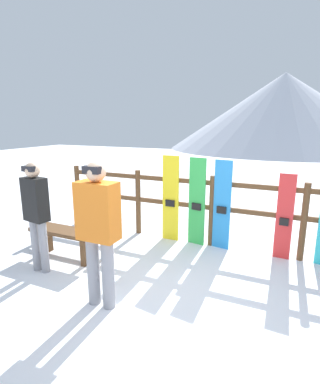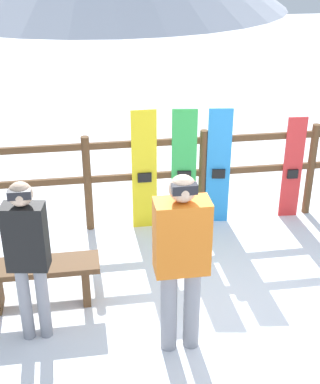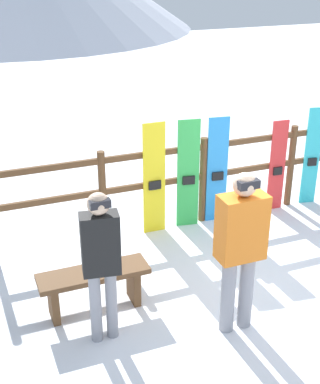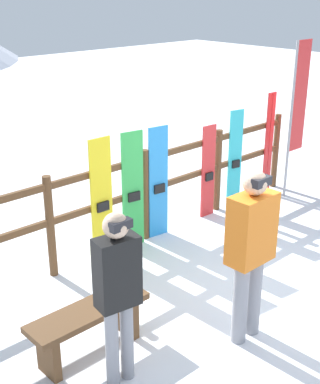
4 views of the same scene
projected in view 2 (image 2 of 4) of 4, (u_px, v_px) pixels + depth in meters
The scene contains 9 objects.
ground_plane at pixel (244, 316), 5.35m from camera, with size 40.00×40.00×0.00m, color white.
fence at pixel (203, 168), 6.78m from camera, with size 5.94×0.10×1.26m.
bench at pixel (41, 275), 5.38m from camera, with size 1.19×0.36×0.48m.
person_orange at pixel (181, 254), 4.53m from camera, with size 0.46×0.26×1.74m.
person_black at pixel (27, 250), 4.67m from camera, with size 0.39×0.25×1.61m.
snowboard_yellow at pixel (144, 171), 6.61m from camera, with size 0.31×0.06×1.57m.
snowboard_green at pixel (184, 169), 6.69m from camera, with size 0.31×0.09×1.56m.
snowboard_blue at pixel (218, 168), 6.75m from camera, with size 0.30×0.08×1.54m.
snowboard_red at pixel (292, 169), 6.92m from camera, with size 0.25×0.06×1.39m.
Camera 2 is at (-1.48, -4.07, 3.48)m, focal length 50.00 mm.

